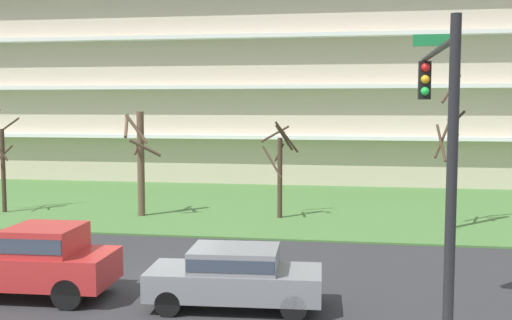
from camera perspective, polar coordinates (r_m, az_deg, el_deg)
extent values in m
plane|color=#2D2D30|center=(18.76, -7.66, -11.00)|extent=(160.00, 160.00, 0.00)
cube|color=#477238|center=(32.09, -0.33, -4.14)|extent=(80.00, 16.00, 0.08)
cube|color=beige|center=(45.74, 2.65, 10.42)|extent=(53.32, 11.99, 18.88)
cube|color=white|center=(39.19, 1.52, 2.10)|extent=(51.19, 0.90, 0.24)
cube|color=white|center=(39.16, 1.53, 6.70)|extent=(51.19, 0.90, 0.24)
cube|color=white|center=(39.37, 1.54, 11.29)|extent=(51.19, 0.90, 0.24)
cylinder|color=#423023|center=(31.92, -22.10, -0.98)|extent=(0.21, 0.21, 4.04)
cylinder|color=#423023|center=(32.41, -22.33, 0.23)|extent=(0.95, 0.88, 1.16)
cylinder|color=#423023|center=(32.44, -22.00, 2.70)|extent=(1.35, 0.58, 1.08)
cylinder|color=brown|center=(29.06, -10.48, -0.43)|extent=(0.33, 0.33, 4.87)
cylinder|color=brown|center=(28.50, -10.87, 2.80)|extent=(1.08, 0.16, 1.35)
cylinder|color=brown|center=(29.16, -10.73, 1.29)|extent=(0.44, 0.52, 0.85)
cylinder|color=brown|center=(28.98, -11.77, 3.09)|extent=(0.53, 1.32, 1.09)
cylinder|color=brown|center=(28.31, -10.10, 1.11)|extent=(1.29, 1.00, 0.87)
cylinder|color=#423023|center=(28.11, 2.19, -1.73)|extent=(0.22, 0.22, 3.70)
cylinder|color=#423023|center=(28.57, 1.76, 2.39)|extent=(1.27, 0.71, 0.77)
cylinder|color=#423023|center=(27.58, 2.59, 2.06)|extent=(0.81, 0.59, 1.18)
cylinder|color=#423023|center=(28.18, 2.14, 0.70)|extent=(0.48, 0.23, 0.82)
cylinder|color=#423023|center=(27.62, 1.47, -0.17)|extent=(1.02, 0.73, 1.38)
cylinder|color=#423023|center=(27.46, 2.83, 2.09)|extent=(1.02, 0.84, 1.42)
cylinder|color=#423023|center=(27.85, 2.75, 2.00)|extent=(0.26, 0.64, 0.67)
cylinder|color=#423023|center=(26.97, 17.71, -0.13)|extent=(0.25, 0.25, 5.69)
cylinder|color=#423023|center=(27.20, 17.85, 3.55)|extent=(0.74, 0.25, 0.78)
cylinder|color=#423023|center=(27.20, 16.76, 2.04)|extent=(0.88, 1.01, 1.75)
cylinder|color=#423023|center=(27.21, 17.41, 6.22)|extent=(0.87, 0.48, 1.22)
cylinder|color=#423023|center=(26.68, 17.57, 2.87)|extent=(0.51, 0.41, 0.73)
cylinder|color=#423023|center=(26.73, 16.57, 1.52)|extent=(0.34, 1.25, 1.50)
cube|color=#B22828|center=(18.28, -21.22, -9.05)|extent=(5.47, 2.19, 0.85)
cube|color=#B22828|center=(17.70, -18.72, -6.86)|extent=(1.86, 1.90, 0.70)
cube|color=#2D3847|center=(17.70, -18.72, -6.86)|extent=(1.83, 1.94, 0.38)
cylinder|color=black|center=(18.37, -14.56, -10.17)|extent=(0.81, 0.25, 0.80)
cylinder|color=black|center=(16.80, -16.87, -11.67)|extent=(0.81, 0.25, 0.80)
cube|color=slate|center=(16.17, -1.96, -11.11)|extent=(4.50, 2.05, 0.70)
cube|color=slate|center=(16.01, -1.97, -8.97)|extent=(2.29, 1.78, 0.55)
cube|color=#2D3847|center=(16.01, -1.97, -8.97)|extent=(2.25, 1.81, 0.30)
cylinder|color=black|center=(16.90, 3.71, -11.65)|extent=(0.65, 0.26, 0.64)
cylinder|color=black|center=(15.39, 3.47, -13.34)|extent=(0.65, 0.26, 0.64)
cylinder|color=black|center=(17.29, -6.74, -11.28)|extent=(0.65, 0.26, 0.64)
cylinder|color=black|center=(15.82, -8.04, -12.86)|extent=(0.65, 0.26, 0.64)
cylinder|color=black|center=(10.90, 17.37, -4.94)|extent=(0.18, 0.18, 6.65)
cylinder|color=black|center=(13.28, 16.18, 9.52)|extent=(0.12, 5.03, 0.12)
cube|color=black|center=(15.45, 15.15, 7.04)|extent=(0.28, 0.28, 0.90)
sphere|color=red|center=(15.32, 15.24, 8.18)|extent=(0.20, 0.20, 0.20)
sphere|color=#F2A519|center=(15.30, 15.21, 7.13)|extent=(0.20, 0.20, 0.20)
sphere|color=green|center=(15.29, 15.19, 6.08)|extent=(0.20, 0.20, 0.20)
cube|color=#197238|center=(13.55, 16.08, 10.49)|extent=(0.90, 0.04, 0.24)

